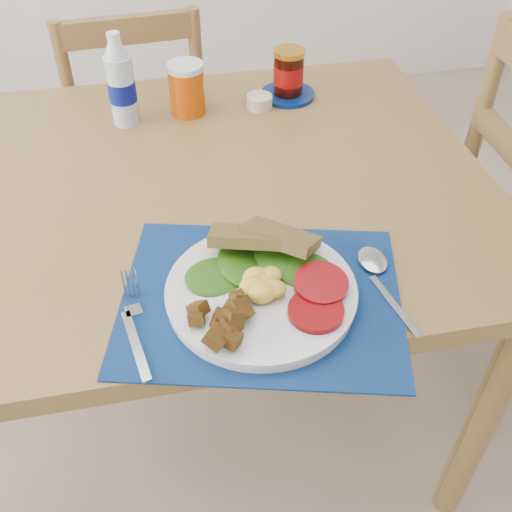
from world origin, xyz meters
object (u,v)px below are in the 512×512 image
Objects in this scene: juice_glass at (187,90)px; chair_far at (138,116)px; jam_on_saucer at (288,76)px; water_bottle at (121,85)px; breakfast_plate at (258,290)px.

chair_far is at bearing 107.94° from juice_glass.
water_bottle is at bearing -172.92° from jam_on_saucer.
chair_far is 5.29× the size of water_bottle.
water_bottle is 1.59× the size of jam_on_saucer.
jam_on_saucer reaches higher than juice_glass.
breakfast_plate is 0.66m from jam_on_saucer.
breakfast_plate is (0.16, -0.98, 0.23)m from chair_far.
chair_far reaches higher than jam_on_saucer.
jam_on_saucer reaches higher than breakfast_plate.
breakfast_plate is 0.61m from juice_glass.
chair_far reaches higher than water_bottle.
breakfast_plate is 0.62m from water_bottle.
juice_glass reaches higher than breakfast_plate.
chair_far is at bearing 87.70° from water_bottle.
chair_far is 0.56m from jam_on_saucer.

